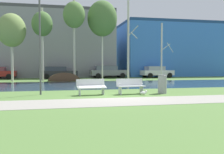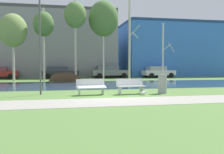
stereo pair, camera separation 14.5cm
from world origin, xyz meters
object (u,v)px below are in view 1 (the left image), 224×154
at_px(bench_left, 91,86).
at_px(trash_bin, 162,84).
at_px(bench_right, 131,86).
at_px(streetlamp, 40,27).
at_px(parked_hatch_third_grey, 108,71).
at_px(parked_sedan_second_dark, 58,72).
at_px(seagull, 144,93).
at_px(parked_wagon_fourth_white, 156,72).

xyz_separation_m(bench_left, trash_bin, (4.12, -0.11, 0.08)).
relative_size(bench_right, streetlamp, 0.29).
bearing_deg(parked_hatch_third_grey, parked_sedan_second_dark, -176.60).
height_order(seagull, parked_wagon_fourth_white, parked_wagon_fourth_white).
bearing_deg(parked_hatch_third_grey, bench_left, -103.82).
height_order(bench_left, parked_sedan_second_dark, parked_sedan_second_dark).
bearing_deg(parked_sedan_second_dark, seagull, -75.35).
relative_size(bench_left, seagull, 3.71).
bearing_deg(streetlamp, parked_sedan_second_dark, 87.24).
bearing_deg(parked_wagon_fourth_white, parked_hatch_third_grey, 174.15).
distance_m(trash_bin, parked_sedan_second_dark, 18.58).
bearing_deg(streetlamp, seagull, -13.82).
xyz_separation_m(trash_bin, streetlamp, (-6.86, 0.81, 3.19)).
distance_m(bench_left, trash_bin, 4.13).
height_order(bench_right, streetlamp, streetlamp).
xyz_separation_m(bench_right, parked_hatch_third_grey, (2.14, 17.83, 0.34)).
relative_size(bench_left, parked_sedan_second_dark, 0.36).
xyz_separation_m(parked_sedan_second_dark, parked_wagon_fourth_white, (12.65, -0.27, 0.01)).
relative_size(bench_right, seagull, 3.71).
distance_m(parked_hatch_third_grey, parked_wagon_fourth_white, 6.36).
height_order(seagull, streetlamp, streetlamp).
relative_size(parked_hatch_third_grey, parked_wagon_fourth_white, 1.17).
bearing_deg(trash_bin, parked_sedan_second_dark, 109.02).
height_order(trash_bin, parked_hatch_third_grey, parked_hatch_third_grey).
bearing_deg(parked_hatch_third_grey, bench_right, -96.83).
relative_size(trash_bin, parked_hatch_third_grey, 0.22).
height_order(seagull, parked_hatch_third_grey, parked_hatch_third_grey).
bearing_deg(trash_bin, bench_right, 176.78).
bearing_deg(parked_hatch_third_grey, trash_bin, -90.84).
height_order(bench_right, seagull, bench_right).
relative_size(trash_bin, streetlamp, 0.19).
xyz_separation_m(bench_left, seagull, (2.80, -0.66, -0.34)).
xyz_separation_m(bench_right, parked_wagon_fourth_white, (8.47, 17.19, 0.31)).
distance_m(trash_bin, streetlamp, 7.61).
bearing_deg(parked_wagon_fourth_white, bench_right, -116.23).
height_order(bench_left, bench_right, same).
distance_m(bench_left, streetlamp, 4.33).
bearing_deg(streetlamp, trash_bin, -6.76).
bearing_deg(bench_right, trash_bin, -3.22).
distance_m(streetlamp, parked_wagon_fourth_white, 21.48).
distance_m(bench_left, bench_right, 2.25).
height_order(bench_left, parked_hatch_third_grey, parked_hatch_third_grey).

